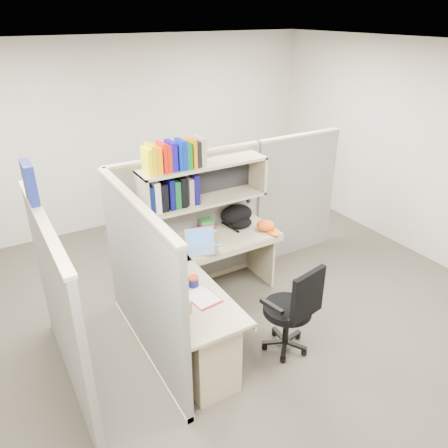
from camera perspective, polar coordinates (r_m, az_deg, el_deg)
ground at (r=4.73m, az=0.68°, el=-12.93°), size 6.00×6.00×0.00m
room_shell at (r=3.92m, az=0.80°, el=5.77°), size 6.00×6.00×6.00m
cubicle at (r=4.42m, az=-6.38°, el=-1.99°), size 3.79×1.84×1.95m
desk at (r=4.11m, az=-2.18°, el=-12.17°), size 1.74×1.75×0.73m
laptop at (r=4.49m, az=-2.86°, el=-2.35°), size 0.38×0.38×0.23m
backpack at (r=5.03m, az=1.95°, el=1.01°), size 0.44×0.37×0.23m
orange_cap at (r=4.97m, az=5.44°, el=-0.19°), size 0.26×0.29×0.11m
snack_canister at (r=3.99m, az=-4.01°, el=-7.47°), size 0.10×0.10×0.10m
tissue_box at (r=3.66m, az=-5.36°, el=-10.23°), size 0.12×0.12×0.18m
mouse at (r=4.64m, az=-0.71°, el=-2.70°), size 0.09×0.07×0.03m
paper_cup at (r=4.81m, az=-3.13°, el=-1.13°), size 0.07×0.07×0.10m
book_stack at (r=4.99m, az=-2.53°, el=0.07°), size 0.21×0.27×0.12m
loose_paper at (r=3.87m, az=-2.89°, el=-9.47°), size 0.25×0.31×0.00m
task_chair at (r=4.25m, az=8.62°, el=-12.56°), size 0.54×0.50×0.97m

